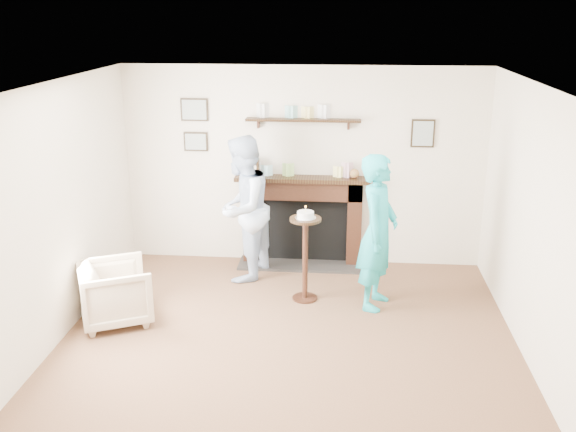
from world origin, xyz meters
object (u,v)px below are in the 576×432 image
object	(u,v)px
woman	(375,304)
pedestal_table	(305,242)
armchair	(118,321)
man	(244,277)

from	to	relation	value
woman	pedestal_table	world-z (taller)	pedestal_table
armchair	pedestal_table	bearing A→B (deg)	-95.78
man	pedestal_table	world-z (taller)	pedestal_table
armchair	woman	distance (m)	2.79
armchair	pedestal_table	distance (m)	2.17
pedestal_table	armchair	bearing A→B (deg)	-159.91
man	woman	size ratio (longest dim) A/B	1.02
armchair	woman	xyz separation A→B (m)	(2.72, 0.63, 0.00)
armchair	man	distance (m)	1.71
man	armchair	bearing A→B (deg)	-27.09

